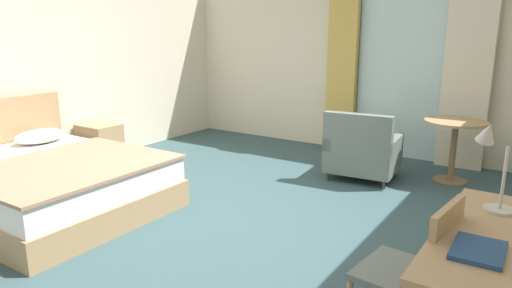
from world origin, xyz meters
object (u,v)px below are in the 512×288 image
Objects in this scene: desk_chair at (418,268)px; bed at (45,182)px; closed_book at (478,250)px; round_cafe_table at (455,137)px; desk_lamp at (491,154)px; nightstand at (100,144)px; writing_desk at (503,255)px; armchair_by_window at (362,152)px.

bed is at bearing 177.91° from desk_chair.
desk_chair is 3.08× the size of closed_book.
round_cafe_table is at bearing 100.75° from closed_book.
desk_chair is at bearing -115.36° from desk_lamp.
desk_lamp is (4.76, -0.98, 0.80)m from nightstand.
round_cafe_table is at bearing 97.63° from desk_chair.
desk_chair is at bearing -82.37° from round_cafe_table.
closed_book reaches higher than writing_desk.
closed_book is at bearing -84.72° from desk_lamp.
desk_chair reaches higher than closed_book.
armchair_by_window is (-1.67, 3.02, -0.46)m from closed_book.
desk_lamp is 2.91m from round_cafe_table.
desk_chair is 3.31m from round_cafe_table.
closed_book is at bearing -60.98° from armchair_by_window.
nightstand is (-0.85, 1.34, -0.01)m from bed.
desk_lamp is (-0.15, 0.46, 0.39)m from writing_desk.
nightstand is 0.74× the size of round_cafe_table.
desk_chair is (4.52, -1.47, 0.24)m from nightstand.
armchair_by_window is at bearing 116.08° from desk_chair.
bed reaches higher than desk_chair.
desk_chair is 1.85× the size of desk_lamp.
round_cafe_table is at bearing 26.95° from armchair_by_window.
bed is 4.52m from round_cafe_table.
round_cafe_table is (-0.44, 3.28, 0.04)m from desk_chair.
writing_desk is at bearing -1.43° from bed.
writing_desk is 0.62m from desk_lamp.
bed is 4.08m from writing_desk.
writing_desk is 2.74× the size of desk_lamp.
closed_book is (-0.09, -0.24, 0.11)m from writing_desk.
bed reaches higher than closed_book.
closed_book reaches higher than round_cafe_table.
round_cafe_table is (0.93, 0.47, 0.22)m from armchair_by_window.
desk_lamp is at bearing 108.31° from writing_desk.
closed_book is 3.48m from armchair_by_window.
writing_desk reaches higher than round_cafe_table.
desk_lamp is at bearing 94.08° from closed_book.
desk_lamp is at bearing 5.26° from bed.
desk_chair is at bearing -18.02° from nightstand.
armchair_by_window is at bearing 117.82° from closed_book.
desk_lamp reaches higher than closed_book.
desk_lamp is at bearing -11.62° from nightstand.
closed_book is at bearing -34.95° from desk_chair.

